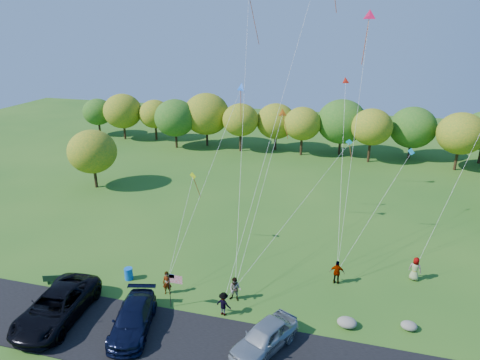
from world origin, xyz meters
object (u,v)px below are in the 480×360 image
object	(u,v)px
flyer_b	(235,289)
trash_barrel	(129,274)
minivan_navy	(133,319)
park_bench	(55,280)
minivan_dark	(56,307)
flyer_d	(337,272)
minivan_silver	(265,337)
flyer_c	(224,304)
flyer_a	(167,283)
flyer_e	(415,269)

from	to	relation	value
flyer_b	trash_barrel	size ratio (longest dim) A/B	1.92
minivan_navy	park_bench	size ratio (longest dim) A/B	3.53
trash_barrel	flyer_b	bearing A→B (deg)	-2.69
minivan_dark	flyer_b	bearing A→B (deg)	21.01
flyer_d	trash_barrel	xyz separation A→B (m)	(-15.42, -3.62, -0.47)
minivan_silver	flyer_c	distance (m)	4.17
minivan_dark	flyer_b	size ratio (longest dim) A/B	3.87
minivan_silver	flyer_a	bearing A→B (deg)	-178.69
flyer_b	flyer_e	size ratio (longest dim) A/B	0.96
flyer_c	flyer_b	bearing A→B (deg)	-87.40
minivan_navy	minivan_silver	distance (m)	8.47
flyer_b	flyer_e	bearing A→B (deg)	30.10
flyer_a	minivan_silver	bearing A→B (deg)	-38.31
flyer_e	trash_barrel	size ratio (longest dim) A/B	2.00
flyer_c	flyer_e	bearing A→B (deg)	-135.56
flyer_c	flyer_d	bearing A→B (deg)	-128.03
minivan_navy	flyer_c	xyz separation A→B (m)	(5.11, 3.01, -0.02)
flyer_b	trash_barrel	bearing A→B (deg)	-178.50
minivan_navy	flyer_e	bearing A→B (deg)	17.06
minivan_dark	flyer_e	size ratio (longest dim) A/B	3.71
minivan_navy	flyer_b	distance (m)	7.20
park_bench	flyer_e	bearing A→B (deg)	-3.18
minivan_silver	flyer_a	distance (m)	8.79
minivan_dark	minivan_navy	xyz separation A→B (m)	(5.35, 0.38, -0.16)
minivan_navy	park_bench	bearing A→B (deg)	145.97
minivan_dark	park_bench	distance (m)	4.32
flyer_d	minivan_dark	bearing A→B (deg)	28.55
flyer_c	park_bench	xyz separation A→B (m)	(-13.18, -0.07, -0.36)
flyer_e	flyer_a	bearing A→B (deg)	41.70
minivan_dark	flyer_a	size ratio (longest dim) A/B	3.90
minivan_silver	park_bench	bearing A→B (deg)	-162.21
flyer_c	minivan_silver	bearing A→B (deg)	156.49
minivan_navy	trash_barrel	xyz separation A→B (m)	(-3.18, 5.13, -0.40)
minivan_navy	flyer_d	bearing A→B (deg)	21.55
minivan_silver	flyer_e	xyz separation A→B (m)	(9.50, 10.29, 0.03)
flyer_c	flyer_d	xyz separation A→B (m)	(7.14, 5.74, 0.10)
flyer_a	trash_barrel	size ratio (longest dim) A/B	1.90
flyer_a	flyer_d	distance (m)	12.62
minivan_dark	flyer_c	bearing A→B (deg)	13.63
minivan_dark	park_bench	world-z (taller)	minivan_dark
minivan_dark	minivan_silver	xyz separation A→B (m)	(13.80, 0.90, -0.12)
minivan_silver	flyer_d	distance (m)	9.06
minivan_silver	flyer_a	world-z (taller)	flyer_a
flyer_a	flyer_b	distance (m)	4.98
flyer_b	minivan_navy	bearing A→B (deg)	-134.73
flyer_b	trash_barrel	world-z (taller)	flyer_b
flyer_a	park_bench	bearing A→B (deg)	174.95
minivan_navy	flyer_c	world-z (taller)	flyer_c
flyer_a	flyer_d	world-z (taller)	flyer_d
minivan_dark	flyer_d	bearing A→B (deg)	23.08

